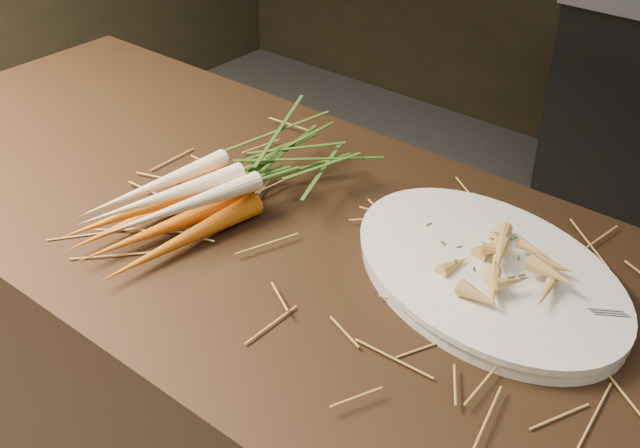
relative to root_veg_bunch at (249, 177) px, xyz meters
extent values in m
cone|color=orange|center=(-0.07, -0.14, -0.03)|extent=(0.07, 0.29, 0.04)
cone|color=orange|center=(-0.03, -0.15, -0.03)|extent=(0.09, 0.29, 0.04)
cone|color=orange|center=(0.02, -0.16, -0.03)|extent=(0.06, 0.29, 0.04)
cone|color=orange|center=(-0.05, -0.16, 0.00)|extent=(0.10, 0.29, 0.04)
cone|color=beige|center=(-0.06, -0.14, 0.02)|extent=(0.05, 0.27, 0.04)
cone|color=beige|center=(-0.02, -0.15, 0.03)|extent=(0.09, 0.27, 0.04)
cone|color=beige|center=(0.02, -0.15, 0.02)|extent=(0.07, 0.27, 0.05)
ellipsoid|color=#416C21|center=(0.02, 0.09, 0.00)|extent=(0.22, 0.27, 0.09)
cube|color=silver|center=(0.54, -0.01, -0.02)|extent=(0.15, 0.10, 0.00)
camera|label=1|loc=(0.79, -0.77, 0.63)|focal=45.00mm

